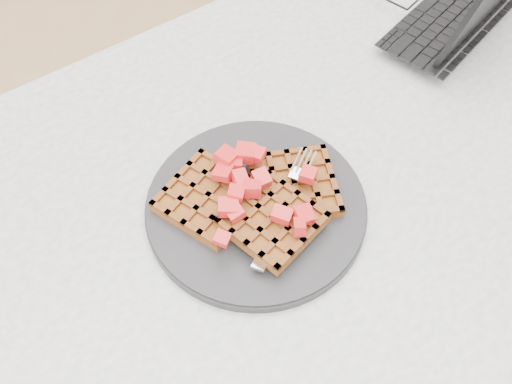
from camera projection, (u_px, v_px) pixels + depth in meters
ground at (280, 382)px, 1.33m from camera, size 4.00×4.00×0.00m
table at (296, 250)px, 0.80m from camera, size 1.20×0.80×0.75m
plate at (256, 207)px, 0.70m from camera, size 0.27×0.27×0.02m
waffles at (258, 200)px, 0.68m from camera, size 0.23×0.20×0.03m
strawberry_pile at (256, 185)px, 0.66m from camera, size 0.15×0.15×0.02m
fork at (288, 204)px, 0.68m from camera, size 0.17×0.12×0.02m
laptop at (448, 1)px, 0.88m from camera, size 0.33×0.27×0.20m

